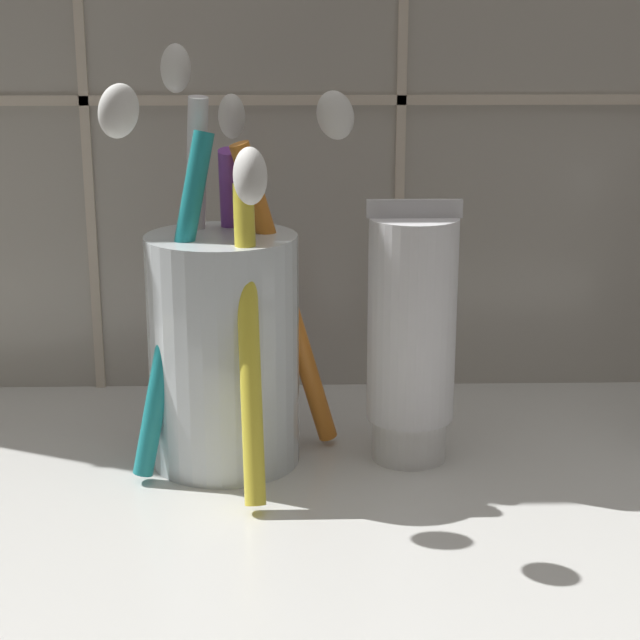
# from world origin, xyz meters

# --- Properties ---
(sink_counter) EXTENTS (0.66, 0.30, 0.02)m
(sink_counter) POSITION_xyz_m (0.00, 0.00, 0.01)
(sink_counter) COLOR silver
(sink_counter) RESTS_ON ground
(toothbrush_cup) EXTENTS (0.11, 0.14, 0.19)m
(toothbrush_cup) POSITION_xyz_m (-0.07, 0.04, 0.08)
(toothbrush_cup) COLOR silver
(toothbrush_cup) RESTS_ON sink_counter
(toothpaste_tube) EXTENTS (0.04, 0.04, 0.12)m
(toothpaste_tube) POSITION_xyz_m (0.01, 0.04, 0.08)
(toothpaste_tube) COLOR white
(toothpaste_tube) RESTS_ON sink_counter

